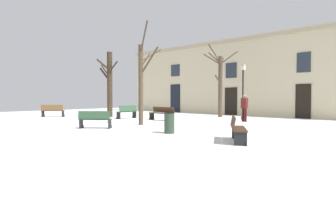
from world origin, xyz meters
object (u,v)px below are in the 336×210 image
Objects in this scene: tree_foreground at (142,80)px; person_near_bench at (244,106)px; litter_bin at (169,123)px; tree_left_of_center at (220,83)px; bench_near_lamp at (162,113)px; bench_back_to_back_right at (95,119)px; bench_by_litter_bin at (237,128)px; bench_back_to_back_left at (53,111)px; tree_near_facade at (109,83)px; bench_far_corner at (127,112)px; streetlamp at (243,85)px.

tree_foreground is 3.19× the size of person_near_bench.
person_near_bench is (-0.33, 7.13, 0.50)m from litter_bin.
tree_left_of_center is 5.71m from bench_near_lamp.
tree_left_of_center is at bearing 90.80° from tree_foreground.
bench_by_litter_bin is at bearing 148.40° from bench_back_to_back_right.
bench_back_to_back_right is 7.13m from bench_by_litter_bin.
bench_back_to_back_left is (-9.31, -0.59, -1.93)m from tree_foreground.
litter_bin is at bearing -21.99° from tree_near_facade.
bench_near_lamp is (2.85, 0.51, -0.01)m from bench_far_corner.
tree_near_facade is 4.77m from bench_back_to_back_left.
litter_bin is 0.52× the size of person_near_bench.
bench_near_lamp is at bearing -121.66° from bench_back_to_back_right.
bench_near_lamp is at bearing 136.93° from litter_bin.
tree_left_of_center is 3.14× the size of person_near_bench.
tree_near_facade is 5.43m from bench_near_lamp.
litter_bin is 0.52× the size of bench_by_litter_bin.
tree_near_facade reaches higher than bench_by_litter_bin.
bench_back_to_back_right is 0.87× the size of person_near_bench.
bench_near_lamp is at bearing -128.69° from streetlamp.
tree_near_facade reaches higher than bench_back_to_back_right.
litter_bin is (3.62, -9.55, -2.13)m from tree_left_of_center.
tree_left_of_center is 12.72m from bench_back_to_back_left.
bench_back_to_back_left reaches higher than bench_by_litter_bin.
tree_left_of_center is at bearing 146.94° from bench_far_corner.
tree_foreground reaches higher than bench_far_corner.
tree_foreground reaches higher than tree_left_of_center.
tree_near_facade is 3.10× the size of bench_far_corner.
streetlamp is 2.20× the size of person_near_bench.
tree_left_of_center is at bearing 158.56° from streetlamp.
bench_by_litter_bin is (7.05, 1.04, 0.02)m from bench_back_to_back_right.
person_near_bench is at bearing 115.77° from bench_far_corner.
tree_foreground is 2.83× the size of bench_near_lamp.
bench_near_lamp is (-3.42, -4.27, -1.81)m from streetlamp.
streetlamp reaches higher than bench_by_litter_bin.
bench_far_corner is at bearing -142.67° from streetlamp.
bench_near_lamp is 1.13× the size of person_near_bench.
litter_bin is at bearing 56.28° from bench_by_litter_bin.
tree_near_facade is at bearing -174.31° from bench_near_lamp.
bench_back_to_back_left is at bearing -146.80° from streetlamp.
bench_far_corner reaches higher than bench_back_to_back_right.
bench_near_lamp is (-7.85, 4.41, 0.02)m from bench_by_litter_bin.
bench_near_lamp is at bearing -139.78° from person_near_bench.
bench_back_to_back_right is at bearing -81.13° from bench_near_lamp.
bench_by_litter_bin is 1.14× the size of bench_back_to_back_left.
tree_foreground is 1.01× the size of tree_left_of_center.
streetlamp is 2.39× the size of bench_far_corner.
litter_bin is 12.87m from bench_back_to_back_left.
tree_left_of_center reaches higher than bench_back_to_back_left.
litter_bin reaches higher than bench_by_litter_bin.
tree_foreground is 3.67× the size of bench_back_to_back_right.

